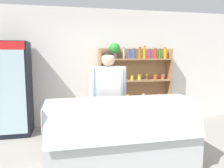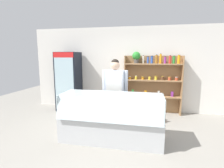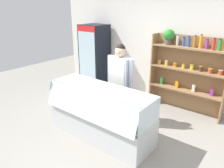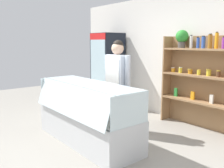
% 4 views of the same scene
% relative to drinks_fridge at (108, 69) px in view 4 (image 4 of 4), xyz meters
% --- Properties ---
extents(ground_plane, '(12.00, 12.00, 0.00)m').
position_rel_drinks_fridge_xyz_m(ground_plane, '(2.07, -1.81, -0.95)').
color(ground_plane, gray).
extents(back_wall, '(6.80, 0.10, 2.70)m').
position_rel_drinks_fridge_xyz_m(back_wall, '(2.07, 0.43, 0.40)').
color(back_wall, white).
rests_on(back_wall, ground).
extents(drinks_fridge, '(0.70, 0.65, 1.90)m').
position_rel_drinks_fridge_xyz_m(drinks_fridge, '(0.00, 0.00, 0.00)').
color(drinks_fridge, black).
rests_on(drinks_fridge, ground).
extents(shelving_unit, '(1.74, 0.29, 1.91)m').
position_rel_drinks_fridge_xyz_m(shelving_unit, '(2.66, 0.23, 0.12)').
color(shelving_unit, '#9E754C').
rests_on(shelving_unit, ground).
extents(deli_display_case, '(2.12, 0.79, 1.01)m').
position_rel_drinks_fridge_xyz_m(deli_display_case, '(1.82, -1.86, -0.64)').
color(deli_display_case, silver).
rests_on(deli_display_case, ground).
extents(shop_clerk, '(0.63, 0.25, 1.71)m').
position_rel_drinks_fridge_xyz_m(shop_clerk, '(1.77, -1.15, 0.07)').
color(shop_clerk, '#383D51').
rests_on(shop_clerk, ground).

